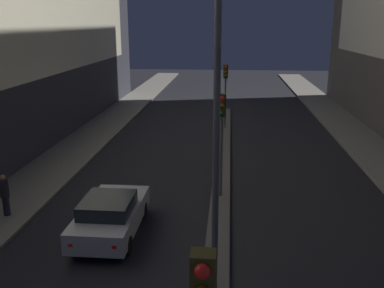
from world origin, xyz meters
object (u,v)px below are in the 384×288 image
at_px(street_lamp, 218,41).
at_px(pedestrian_on_left_sidewalk, 5,194).
at_px(traffic_light_mid, 222,122).
at_px(car_left_lane, 110,215).
at_px(traffic_light_far, 226,82).

bearing_deg(street_lamp, pedestrian_on_left_sidewalk, 149.37).
bearing_deg(street_lamp, traffic_light_mid, 90.00).
relative_size(street_lamp, pedestrian_on_left_sidewalk, 6.01).
xyz_separation_m(street_lamp, car_left_lane, (-3.72, 3.76, -6.02)).
distance_m(street_lamp, pedestrian_on_left_sidewalk, 10.97).
distance_m(traffic_light_far, street_lamp, 19.62).
xyz_separation_m(traffic_light_far, street_lamp, (0.00, -19.31, 3.47)).
bearing_deg(street_lamp, car_left_lane, 134.64).
height_order(traffic_light_far, car_left_lane, traffic_light_far).
relative_size(car_left_lane, pedestrian_on_left_sidewalk, 2.65).
relative_size(traffic_light_far, car_left_lane, 1.02).
relative_size(street_lamp, car_left_lane, 2.26).
bearing_deg(traffic_light_mid, street_lamp, -90.00).
xyz_separation_m(traffic_light_far, car_left_lane, (-3.72, -15.55, -2.54)).
height_order(car_left_lane, pedestrian_on_left_sidewalk, pedestrian_on_left_sidewalk).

